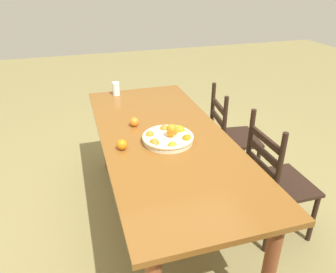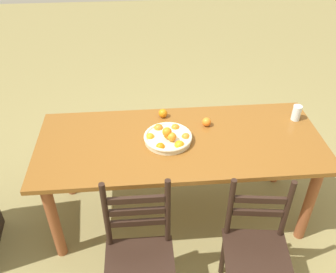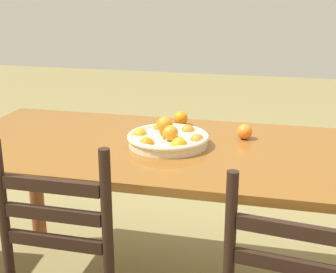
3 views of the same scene
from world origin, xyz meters
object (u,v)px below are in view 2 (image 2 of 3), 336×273
Objects in this scene: chair_near_window at (256,252)px; orange_loose_1 at (163,113)px; chair_by_cabinet at (139,258)px; fruit_bowl at (168,138)px; drinking_glass at (296,113)px; dining_table at (180,151)px; orange_loose_0 at (207,122)px.

chair_near_window is 13.21× the size of orange_loose_1.
chair_by_cabinet is 13.81× the size of orange_loose_1.
orange_loose_1 is (0.50, -1.06, 0.37)m from chair_near_window.
drinking_glass is at bearing -169.12° from fruit_bowl.
dining_table is 2.18× the size of chair_by_cabinet.
orange_loose_0 is at bearing -150.92° from fruit_bowl.
fruit_bowl is 0.32m from orange_loose_1.
drinking_glass is at bearing -178.08° from orange_loose_0.
orange_loose_0 is 0.71m from drinking_glass.
fruit_bowl is at bearing 130.81° from chair_near_window.
orange_loose_1 reaches higher than orange_loose_0.
chair_near_window reaches higher than dining_table.
orange_loose_1 is 1.03m from drinking_glass.
orange_loose_1 is (0.01, -0.32, 0.00)m from fruit_bowl.
dining_table is 30.81× the size of orange_loose_0.
fruit_bowl is (0.49, -0.74, 0.37)m from chair_near_window.
orange_loose_0 is at bearing 108.58° from chair_near_window.
drinking_glass reaches higher than dining_table.
fruit_bowl is (0.09, 0.00, 0.14)m from dining_table.
drinking_glass is at bearing 173.19° from orange_loose_1.
chair_by_cabinet reaches higher than orange_loose_1.
drinking_glass is at bearing 36.83° from chair_by_cabinet.
orange_loose_0 is at bearing 155.52° from orange_loose_1.
orange_loose_0 is (-0.22, -0.17, 0.14)m from dining_table.
chair_near_window is 0.73m from chair_by_cabinet.
chair_near_window reaches higher than orange_loose_0.
chair_near_window is at bearing 118.07° from dining_table.
chair_near_window is at bearing 123.35° from fruit_bowl.
chair_near_window is 1.14m from drinking_glass.
chair_near_window is (-0.40, 0.74, -0.23)m from dining_table.
fruit_bowl is 5.19× the size of orange_loose_0.
drinking_glass reaches higher than orange_loose_0.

